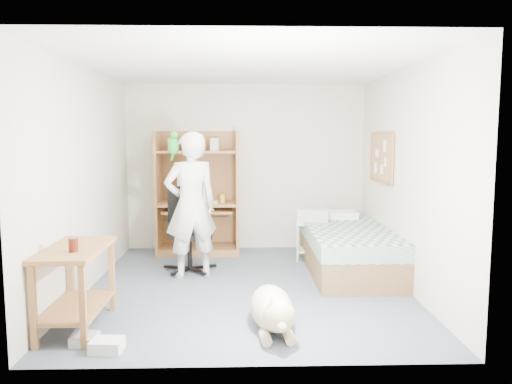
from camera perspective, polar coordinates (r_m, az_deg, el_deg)
The scene contains 21 objects.
floor at distance 5.86m, azimuth -1.01°, elevation -10.76°, with size 4.00×4.00×0.00m, color #424C5A.
wall_back at distance 7.61m, azimuth -1.19°, elevation 2.84°, with size 3.60×0.02×2.50m, color beige.
wall_right at distance 5.91m, azimuth 16.69°, elevation 1.49°, with size 0.02×4.00×2.50m, color beige.
wall_left at distance 5.88m, azimuth -18.86°, elevation 1.38°, with size 0.02×4.00×2.50m, color beige.
ceiling at distance 5.65m, azimuth -1.06°, elevation 14.25°, with size 3.60×4.00×0.02m, color white.
computer_hutch at distance 7.42m, azimuth -6.58°, elevation -0.63°, with size 1.20×0.63×1.80m.
bed at distance 6.52m, azimuth 10.50°, elevation -6.45°, with size 1.02×2.02×0.66m.
side_desk at distance 4.81m, azimuth -19.91°, elevation -8.93°, with size 0.50×1.00×0.75m.
corkboard at distance 6.75m, azimuth 14.13°, elevation 3.87°, with size 0.04×0.94×0.66m.
office_chair at distance 6.51m, azimuth -7.75°, elevation -5.58°, with size 0.62×0.62×1.07m.
person at distance 6.11m, azimuth -7.45°, elevation -1.52°, with size 0.65×0.43×1.78m, color silver.
parrot at distance 6.09m, azimuth -9.40°, elevation 5.39°, with size 0.13×0.22×0.36m.
dog at distance 4.59m, azimuth 1.91°, elevation -13.20°, with size 0.45×1.19×0.44m.
printer_cart at distance 7.01m, azimuth 6.51°, elevation -4.85°, with size 0.51×0.44×0.55m.
printer at distance 6.97m, azimuth 6.54°, elevation -2.64°, with size 0.42×0.32×0.18m, color #AEAEA9.
crt_monitor at distance 7.42m, azimuth -7.41°, elevation 0.48°, with size 0.47×0.49×0.39m.
keyboard at distance 7.28m, azimuth -6.59°, elevation -1.97°, with size 0.45×0.16×0.03m, color beige.
pencil_cup at distance 7.31m, azimuth -3.86°, elevation -0.72°, with size 0.08×0.08×0.12m, color gold.
drink_glass at distance 4.56m, azimuth -20.16°, elevation -5.69°, with size 0.08×0.08×0.12m, color #41150A.
floor_box_a at distance 4.39m, azimuth -16.67°, elevation -16.45°, with size 0.25×0.20×0.10m, color white.
floor_box_b at distance 4.59m, azimuth -18.97°, elevation -15.63°, with size 0.18×0.22×0.08m, color #B4B4AF.
Camera 1 is at (-0.06, -5.59, 1.75)m, focal length 35.00 mm.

